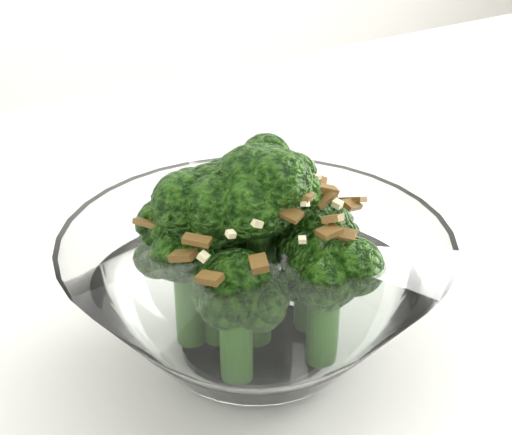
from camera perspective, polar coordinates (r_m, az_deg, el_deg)
name	(u,v)px	position (r m, az deg, el deg)	size (l,w,h in m)	color
table	(430,300)	(0.61, 12.53, -5.88)	(1.31, 0.98, 0.75)	white
broccoli_dish	(256,280)	(0.41, 0.01, -4.60)	(0.20, 0.20, 0.12)	white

